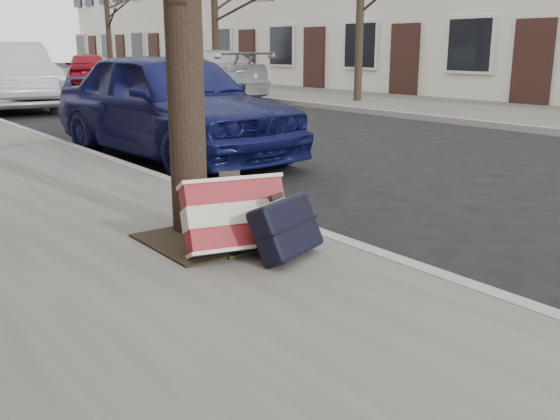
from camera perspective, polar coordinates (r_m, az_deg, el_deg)
ground at (r=5.03m, az=21.26°, el=-2.99°), size 120.00×120.00×0.00m
far_sidewalk at (r=21.20m, az=-2.79°, el=10.90°), size 4.00×70.00×0.12m
dirt_patch at (r=4.44m, az=-6.42°, el=-2.62°), size 0.85×0.85×0.02m
suitcase_red at (r=4.07m, az=-4.15°, el=-0.54°), size 0.73×0.52×0.51m
suitcase_navy at (r=3.98m, az=0.57°, el=-1.59°), size 0.60×0.47×0.41m
car_near_front at (r=8.46m, az=-9.90°, el=9.54°), size 1.96×4.31×1.43m
car_near_mid at (r=16.41m, az=-23.58°, el=11.17°), size 2.12×4.90×1.57m
car_far_front at (r=17.74m, az=-7.38°, el=12.11°), size 2.03×4.79×1.38m
car_far_back at (r=25.30m, az=-17.20°, el=12.21°), size 2.66×4.06×1.28m
tree_far_b at (r=21.80m, az=-5.98°, el=17.18°), size 0.23×0.23×4.62m
tree_far_c at (r=29.95m, az=-15.47°, el=16.33°), size 0.23×0.23×4.92m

